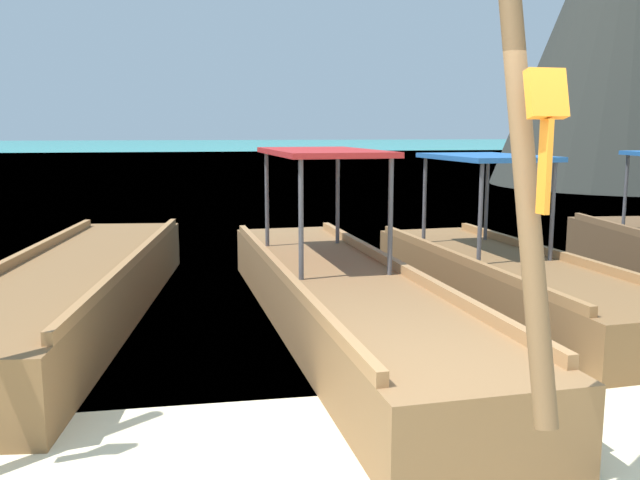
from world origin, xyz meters
TOP-DOWN VIEW (x-y plane):
  - sea_water at (0.00, 61.72)m, footprint 120.00×120.00m
  - longtail_boat_violet_ribbon at (-2.60, 4.28)m, footprint 2.03×6.90m
  - longtail_boat_orange_ribbon at (0.18, 3.43)m, footprint 1.77×7.27m
  - longtail_boat_turquoise_ribbon at (2.38, 4.17)m, footprint 1.78×5.77m
  - karst_rock at (14.68, 20.03)m, footprint 10.93×9.87m

SIDE VIEW (x-z plane):
  - sea_water at x=0.00m, z-range 0.00..0.00m
  - longtail_boat_turquoise_ribbon at x=2.38m, z-range -0.90..1.56m
  - longtail_boat_violet_ribbon at x=-2.60m, z-range -0.99..1.67m
  - longtail_boat_orange_ribbon at x=0.18m, z-range -1.09..1.82m
  - karst_rock at x=14.68m, z-range -0.17..13.29m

